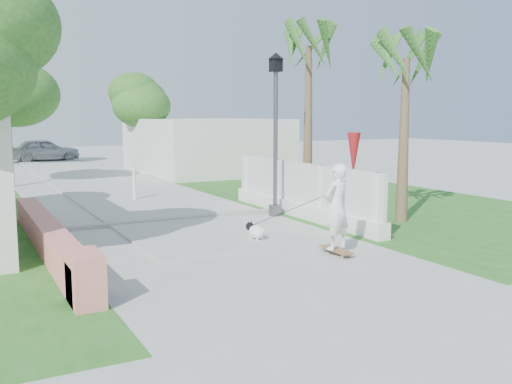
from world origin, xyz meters
TOP-DOWN VIEW (x-y plane):
  - ground at (0.00, 0.00)m, footprint 90.00×90.00m
  - path_strip at (0.00, 20.00)m, footprint 3.20×36.00m
  - curb at (0.00, 6.00)m, footprint 6.50×0.25m
  - grass_right at (7.00, 8.00)m, footprint 8.00×20.00m
  - pink_wall at (-3.30, 3.55)m, footprint 0.45×8.20m
  - lattice_fence at (3.40, 5.00)m, footprint 0.35×7.00m
  - building_right at (6.00, 18.00)m, footprint 6.00×8.00m
  - street_lamp at (2.90, 5.50)m, footprint 0.44×0.44m
  - bollard at (0.20, 10.00)m, footprint 0.14×0.14m
  - patio_umbrella at (4.80, 4.50)m, footprint 0.36×0.36m
  - tree_path_left at (-2.98, 15.98)m, footprint 3.40×3.40m
  - tree_path_right at (3.22, 19.98)m, footprint 3.00×3.00m
  - palm_far at (4.60, 6.50)m, footprint 1.80×1.80m
  - palm_near at (5.40, 3.20)m, footprint 1.80×1.80m
  - skateboarder at (1.36, 1.75)m, footprint 1.22×2.47m
  - dog at (0.88, 2.84)m, footprint 0.38×0.62m
  - parked_car at (-0.12, 28.45)m, footprint 4.10×1.68m

SIDE VIEW (x-z plane):
  - ground at x=0.00m, z-range 0.00..0.00m
  - grass_right at x=7.00m, z-range 0.00..0.01m
  - path_strip at x=0.00m, z-range 0.00..0.06m
  - curb at x=0.00m, z-range 0.00..0.10m
  - dog at x=0.88m, z-range 0.02..0.45m
  - pink_wall at x=-3.30m, z-range -0.09..0.71m
  - lattice_fence at x=3.40m, z-range -0.21..1.29m
  - bollard at x=0.20m, z-range 0.04..1.13m
  - parked_car at x=-0.12m, z-range 0.00..1.39m
  - skateboarder at x=1.36m, z-range -0.10..1.73m
  - building_right at x=6.00m, z-range 0.00..2.60m
  - patio_umbrella at x=4.80m, z-range 0.54..2.84m
  - street_lamp at x=2.90m, z-range 0.21..4.65m
  - tree_path_right at x=3.22m, z-range 1.10..5.89m
  - tree_path_left at x=-2.98m, z-range 1.21..6.43m
  - palm_near at x=5.40m, z-range 1.60..6.30m
  - palm_far at x=4.60m, z-range 1.83..7.13m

